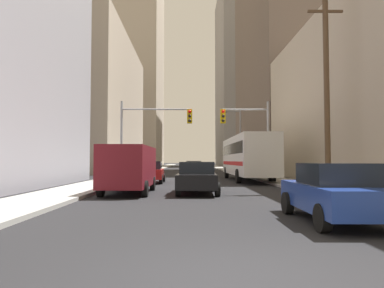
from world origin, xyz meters
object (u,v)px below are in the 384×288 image
at_px(cargo_van_maroon, 129,167).
at_px(sedan_white, 193,167).
at_px(traffic_signal_near_right, 247,128).
at_px(city_bus, 247,156).
at_px(sedan_red, 150,172).
at_px(sedan_blue, 336,192).
at_px(sedan_black, 197,178).
at_px(sedan_grey, 193,168).
at_px(traffic_signal_near_left, 153,126).

relative_size(cargo_van_maroon, sedan_white, 1.24).
bearing_deg(traffic_signal_near_right, city_bus, 81.80).
bearing_deg(sedan_red, sedan_blue, -67.58).
bearing_deg(sedan_black, sedan_white, 89.50).
bearing_deg(city_bus, traffic_signal_near_right, -98.20).
height_order(sedan_grey, traffic_signal_near_right, traffic_signal_near_right).
relative_size(cargo_van_maroon, traffic_signal_near_left, 0.87).
distance_m(sedan_blue, sedan_red, 16.95).
bearing_deg(sedan_grey, sedan_blue, -83.77).
distance_m(cargo_van_maroon, traffic_signal_near_left, 9.43).
xyz_separation_m(sedan_black, traffic_signal_near_left, (-3.02, 9.21, 3.34)).
height_order(cargo_van_maroon, traffic_signal_near_left, traffic_signal_near_left).
distance_m(sedan_blue, sedan_black, 8.36).
relative_size(sedan_blue, traffic_signal_near_left, 0.71).
distance_m(sedan_grey, traffic_signal_near_left, 12.99).
bearing_deg(traffic_signal_near_right, sedan_black, -113.62).
height_order(traffic_signal_near_left, traffic_signal_near_right, same).
height_order(sedan_red, sedan_white, same).
bearing_deg(cargo_van_maroon, sedan_black, -3.90).
bearing_deg(sedan_black, sedan_red, 111.04).
xyz_separation_m(city_bus, sedan_red, (-7.33, -2.66, -1.16)).
bearing_deg(city_bus, sedan_red, -160.03).
relative_size(sedan_blue, sedan_grey, 1.00).
relative_size(city_bus, sedan_grey, 2.73).
bearing_deg(sedan_red, traffic_signal_near_left, 86.79).
xyz_separation_m(city_bus, traffic_signal_near_right, (-0.21, -1.47, 2.11)).
relative_size(sedan_black, sedan_red, 1.00).
bearing_deg(sedan_blue, sedan_grey, 96.23).
xyz_separation_m(sedan_blue, sedan_black, (-3.38, 7.65, 0.00)).
bearing_deg(sedan_black, sedan_blue, -66.15).
bearing_deg(city_bus, sedan_black, -111.65).
bearing_deg(sedan_grey, cargo_van_maroon, -99.33).
xyz_separation_m(sedan_white, traffic_signal_near_right, (3.80, -17.45, 3.27)).
relative_size(sedan_red, traffic_signal_near_right, 0.71).
bearing_deg(traffic_signal_near_left, sedan_black, -71.87).
xyz_separation_m(sedan_red, traffic_signal_near_left, (0.07, 1.19, 3.34)).
relative_size(sedan_black, sedan_grey, 1.01).
bearing_deg(sedan_white, city_bus, -75.91).
height_order(sedan_black, traffic_signal_near_right, traffic_signal_near_right).
bearing_deg(traffic_signal_near_left, city_bus, 11.43).
bearing_deg(sedan_red, sedan_black, -68.96).
height_order(sedan_red, traffic_signal_near_left, traffic_signal_near_left).
distance_m(cargo_van_maroon, sedan_red, 7.82).
height_order(sedan_blue, sedan_grey, same).
relative_size(cargo_van_maroon, sedan_red, 1.23).
distance_m(city_bus, sedan_white, 16.51).
xyz_separation_m(cargo_van_maroon, sedan_red, (0.17, 7.80, -0.52)).
relative_size(sedan_red, sedan_white, 1.01).
height_order(sedan_blue, traffic_signal_near_right, traffic_signal_near_right).
bearing_deg(sedan_red, sedan_grey, 76.09).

